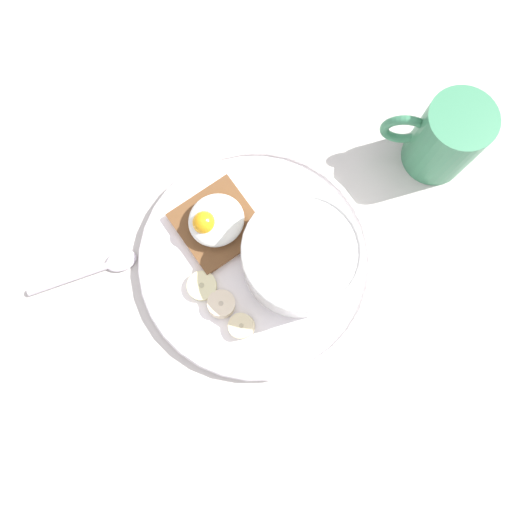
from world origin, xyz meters
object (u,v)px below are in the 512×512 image
at_px(toast_slice, 217,224).
at_px(spoon, 97,269).
at_px(poached_egg, 215,221).
at_px(oatmeal_bowl, 300,257).
at_px(banana_slice_back, 202,286).
at_px(coffee_mug, 445,138).
at_px(banana_slice_left, 242,326).
at_px(banana_slice_front, 221,304).

height_order(toast_slice, spoon, toast_slice).
bearing_deg(poached_egg, oatmeal_bowl, 114.48).
bearing_deg(banana_slice_back, toast_slice, -143.04).
distance_m(oatmeal_bowl, coffee_mug, 0.21).
height_order(toast_slice, banana_slice_back, toast_slice).
bearing_deg(coffee_mug, banana_slice_left, 2.08).
bearing_deg(spoon, banana_slice_back, 130.10).
height_order(banana_slice_left, coffee_mug, coffee_mug).
height_order(banana_slice_left, banana_slice_back, banana_slice_left).
bearing_deg(coffee_mug, poached_egg, -20.62).
height_order(oatmeal_bowl, toast_slice, oatmeal_bowl).
relative_size(toast_slice, banana_slice_front, 2.10).
height_order(banana_slice_front, banana_slice_back, banana_slice_front).
xyz_separation_m(oatmeal_bowl, poached_egg, (0.04, -0.09, -0.01)).
xyz_separation_m(banana_slice_front, banana_slice_back, (0.00, -0.03, -0.00)).
relative_size(coffee_mug, spoon, 0.78).
bearing_deg(toast_slice, banana_slice_left, 63.59).
bearing_deg(coffee_mug, spoon, -20.55).
height_order(poached_egg, spoon, poached_egg).
distance_m(banana_slice_back, spoon, 0.12).
bearing_deg(banana_slice_front, spoon, -56.20).
distance_m(banana_slice_back, coffee_mug, 0.31).
bearing_deg(banana_slice_front, banana_slice_back, -83.32).
xyz_separation_m(toast_slice, banana_slice_back, (0.06, 0.04, -0.00)).
bearing_deg(banana_slice_left, poached_egg, -115.42).
height_order(banana_slice_front, banana_slice_left, banana_slice_left).
bearing_deg(banana_slice_front, poached_egg, -125.40).
distance_m(toast_slice, poached_egg, 0.02).
distance_m(banana_slice_front, spoon, 0.15).
bearing_deg(banana_slice_back, spoon, -49.90).
bearing_deg(spoon, toast_slice, 159.63).
xyz_separation_m(banana_slice_front, banana_slice_left, (-0.00, 0.03, 0.00)).
relative_size(poached_egg, banana_slice_left, 1.57).
xyz_separation_m(toast_slice, spoon, (0.14, -0.05, -0.01)).
bearing_deg(oatmeal_bowl, banana_slice_left, 8.31).
xyz_separation_m(toast_slice, banana_slice_front, (0.05, 0.07, 0.00)).
distance_m(banana_slice_left, spoon, 0.18).
height_order(poached_egg, coffee_mug, coffee_mug).
relative_size(poached_egg, banana_slice_back, 1.87).
bearing_deg(poached_egg, banana_slice_back, 38.32).
relative_size(oatmeal_bowl, banana_slice_left, 3.07).
relative_size(banana_slice_front, banana_slice_left, 1.08).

